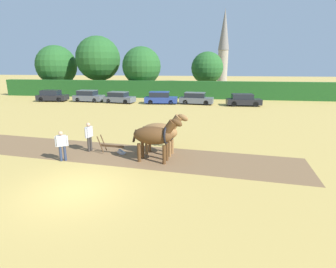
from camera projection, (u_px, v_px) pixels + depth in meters
ground_plane at (76, 190)px, 10.78m from camera, size 240.00×240.00×0.00m
plowed_furrow_strip at (101, 152)px, 15.39m from camera, size 22.99×5.91×0.01m
hedgerow at (174, 90)px, 40.56m from camera, size 56.83×1.23×2.63m
tree_far_left at (56, 66)px, 47.26m from camera, size 7.15×7.15×8.45m
tree_left at (98, 59)px, 45.18m from camera, size 7.55×7.55×9.84m
tree_center_left at (142, 66)px, 43.13m from camera, size 6.33×6.33×7.97m
tree_center at (207, 68)px, 43.69m from camera, size 5.31×5.31×7.18m
church_spire at (224, 45)px, 74.83m from camera, size 3.14×3.14×20.39m
draft_horse_lead_left at (155, 136)px, 13.62m from camera, size 2.78×1.19×2.44m
draft_horse_lead_right at (161, 131)px, 14.76m from camera, size 2.85×1.24×2.47m
plow at (114, 148)px, 15.10m from camera, size 1.67×0.50×1.13m
farmer_at_plow at (89, 135)px, 15.39m from camera, size 0.28×0.68×1.73m
farmer_beside_team at (170, 133)px, 16.16m from camera, size 0.41×0.57×1.58m
farmer_onlooker_left at (62, 144)px, 13.81m from camera, size 0.59×0.40×1.63m
parked_car_far_left at (52, 96)px, 37.12m from camera, size 4.24×2.20×1.57m
parked_car_left at (88, 96)px, 36.67m from camera, size 4.19×2.08×1.60m
parked_car_center_left at (119, 98)px, 35.44m from camera, size 4.24×2.38×1.50m
parked_car_center at (161, 98)px, 34.66m from camera, size 4.42×2.08×1.60m
parked_car_center_right at (196, 99)px, 34.32m from camera, size 4.49×2.23×1.53m
parked_car_right at (243, 100)px, 32.85m from camera, size 4.34×2.01×1.51m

